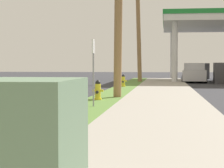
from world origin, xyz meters
name	(u,v)px	position (x,y,z in m)	size (l,w,h in m)	color
fire_hydrant_second	(98,91)	(0.57, 13.92, 0.45)	(0.42, 0.38, 0.74)	yellow
fire_hydrant_third	(123,81)	(0.59, 23.48, 0.45)	(0.42, 0.37, 0.74)	yellow
utility_pole_background	(138,22)	(1.01, 31.11, 4.79)	(1.27, 0.82, 9.18)	#937047
street_sign_post	(93,59)	(0.82, 11.49, 1.63)	(0.05, 0.36, 2.12)	gray
car_silver_by_near_pump	(194,74)	(5.46, 33.01, 0.72)	(2.17, 4.60, 1.57)	#BCBCC1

